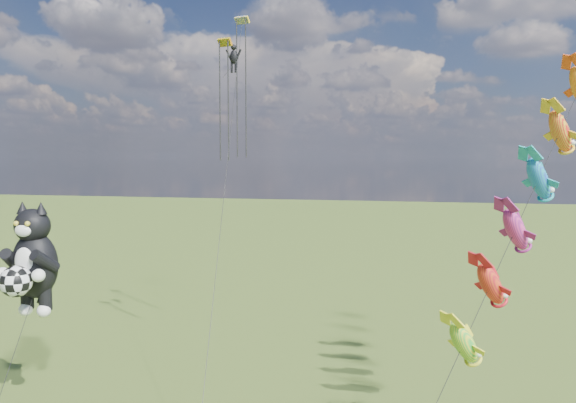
# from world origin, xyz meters

# --- Properties ---
(cat_kite_rig) EXTENTS (2.74, 4.29, 10.87)m
(cat_kite_rig) POSITION_xyz_m (-1.72, 7.41, 7.90)
(cat_kite_rig) COLOR brown
(cat_kite_rig) RESTS_ON ground
(fish_windsock_rig) EXTENTS (10.39, 12.28, 19.61)m
(fish_windsock_rig) POSITION_xyz_m (22.23, 9.33, 11.01)
(fish_windsock_rig) COLOR brown
(fish_windsock_rig) RESTS_ON ground
(parafoil_rig) EXTENTS (3.92, 17.20, 22.74)m
(parafoil_rig) POSITION_xyz_m (5.67, 18.06, 18.93)
(parafoil_rig) COLOR brown
(parafoil_rig) RESTS_ON ground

